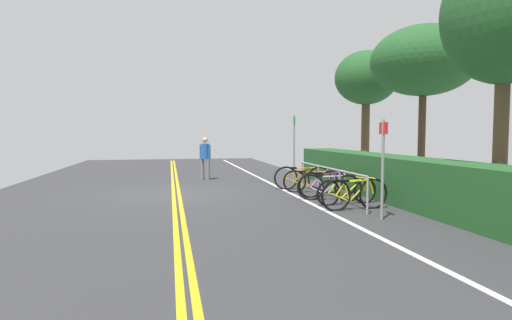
% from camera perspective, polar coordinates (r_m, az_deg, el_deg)
% --- Properties ---
extents(ground_plane, '(33.08, 10.89, 0.05)m').
position_cam_1_polar(ground_plane, '(12.58, -10.82, -4.58)').
color(ground_plane, '#353538').
extents(centre_line_yellow_inner, '(29.77, 0.10, 0.00)m').
position_cam_1_polar(centre_line_yellow_inner, '(12.58, -11.19, -4.46)').
color(centre_line_yellow_inner, gold).
rests_on(centre_line_yellow_inner, ground_plane).
extents(centre_line_yellow_outer, '(29.77, 0.10, 0.00)m').
position_cam_1_polar(centre_line_yellow_outer, '(12.58, -10.46, -4.45)').
color(centre_line_yellow_outer, gold).
rests_on(centre_line_yellow_outer, ground_plane).
extents(bike_lane_stripe_white, '(29.77, 0.12, 0.00)m').
position_cam_1_polar(bike_lane_stripe_white, '(13.04, 3.86, -4.11)').
color(bike_lane_stripe_white, white).
rests_on(bike_lane_stripe_white, ground_plane).
extents(bike_rack, '(4.65, 0.05, 0.84)m').
position_cam_1_polar(bike_rack, '(11.51, 9.84, -2.07)').
color(bike_rack, '#9EA0A5').
rests_on(bike_rack, ground_plane).
extents(bicycle_0, '(0.51, 1.79, 0.78)m').
position_cam_1_polar(bicycle_0, '(13.24, 6.38, -2.43)').
color(bicycle_0, black).
rests_on(bicycle_0, ground_plane).
extents(bicycle_1, '(0.64, 1.70, 0.72)m').
position_cam_1_polar(bicycle_1, '(12.55, 7.71, -2.90)').
color(bicycle_1, black).
rests_on(bicycle_1, ground_plane).
extents(bicycle_2, '(0.46, 1.81, 0.76)m').
position_cam_1_polar(bicycle_2, '(11.85, 9.81, -3.22)').
color(bicycle_2, black).
rests_on(bicycle_2, ground_plane).
extents(bicycle_3, '(0.67, 1.61, 0.74)m').
position_cam_1_polar(bicycle_3, '(11.21, 9.92, -3.66)').
color(bicycle_3, black).
rests_on(bicycle_3, ground_plane).
extents(bicycle_4, '(0.47, 1.72, 0.69)m').
position_cam_1_polar(bicycle_4, '(10.67, 12.30, -4.21)').
color(bicycle_4, black).
rests_on(bicycle_4, ground_plane).
extents(bicycle_5, '(0.46, 1.72, 0.77)m').
position_cam_1_polar(bicycle_5, '(9.95, 13.32, -4.55)').
color(bicycle_5, black).
rests_on(bicycle_5, ground_plane).
extents(pedestrian, '(0.35, 0.40, 1.62)m').
position_cam_1_polar(pedestrian, '(16.00, -6.96, 0.63)').
color(pedestrian, slate).
rests_on(pedestrian, ground_plane).
extents(sign_post_near, '(0.36, 0.09, 2.39)m').
position_cam_1_polar(sign_post_near, '(14.59, 5.20, 2.33)').
color(sign_post_near, gray).
rests_on(sign_post_near, ground_plane).
extents(sign_post_far, '(0.36, 0.06, 2.05)m').
position_cam_1_polar(sign_post_far, '(8.88, 16.90, 0.13)').
color(sign_post_far, gray).
rests_on(sign_post_far, ground_plane).
extents(hedge_backdrop, '(13.60, 1.19, 1.16)m').
position_cam_1_polar(hedge_backdrop, '(10.93, 20.77, -2.81)').
color(hedge_backdrop, '#235626').
rests_on(hedge_backdrop, ground_plane).
extents(tree_near_left, '(2.51, 2.51, 5.07)m').
position_cam_1_polar(tree_near_left, '(17.65, 14.80, 10.61)').
color(tree_near_left, brown).
rests_on(tree_near_left, ground_plane).
extents(tree_mid, '(3.30, 3.30, 5.15)m').
position_cam_1_polar(tree_mid, '(14.56, 21.88, 12.37)').
color(tree_mid, '#473323').
rests_on(tree_mid, ground_plane).
extents(tree_far_right, '(2.48, 2.48, 5.62)m').
position_cam_1_polar(tree_far_right, '(10.31, 30.85, 16.58)').
color(tree_far_right, brown).
rests_on(tree_far_right, ground_plane).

